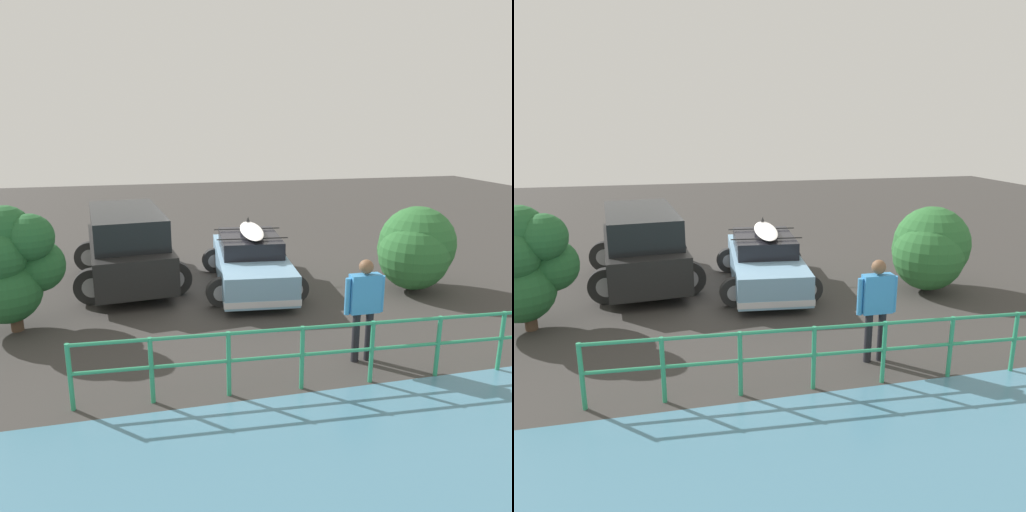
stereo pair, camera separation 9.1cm
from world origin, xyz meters
TOP-DOWN VIEW (x-y plane):
  - ground_plane at (0.00, 0.00)m, footprint 44.00×44.00m
  - sedan_car at (-0.77, 0.39)m, footprint 2.62×4.51m
  - suv_car at (2.23, -0.63)m, footprint 2.97×4.85m
  - person_bystander at (-1.75, 4.87)m, footprint 0.72×0.24m
  - railing_fence at (-0.99, 5.57)m, footprint 8.06×0.50m
  - bush_near_left at (-4.62, 1.61)m, footprint 1.98×2.08m
  - bush_near_right at (4.35, 2.07)m, footprint 1.79×1.51m

SIDE VIEW (x-z plane):
  - ground_plane at x=0.00m, z-range -0.02..0.00m
  - sedan_car at x=-0.77m, z-range -0.15..1.43m
  - railing_fence at x=-0.99m, z-range 0.15..1.20m
  - suv_car at x=2.23m, z-range 0.03..1.94m
  - bush_near_left at x=-4.62m, z-range -0.03..2.04m
  - person_bystander at x=-1.75m, z-range 0.18..2.02m
  - bush_near_right at x=4.35m, z-range 0.08..2.62m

